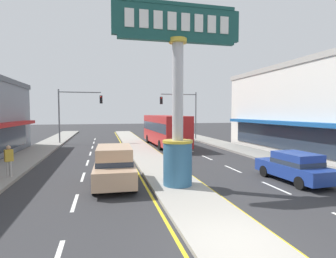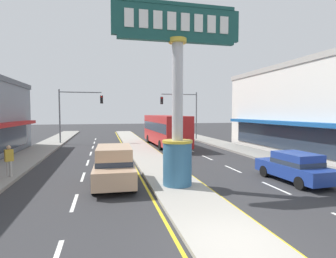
# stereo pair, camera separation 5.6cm
# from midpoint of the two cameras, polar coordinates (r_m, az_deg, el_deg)

# --- Properties ---
(ground_plane) EXTENTS (160.00, 160.00, 0.00)m
(ground_plane) POSITION_cam_midpoint_polar(r_m,az_deg,el_deg) (8.04, 14.09, -23.14)
(ground_plane) COLOR #303033
(median_strip) EXTENTS (2.53, 52.00, 0.14)m
(median_strip) POSITION_cam_midpoint_polar(r_m,az_deg,el_deg) (24.84, -5.54, -4.66)
(median_strip) COLOR #A39E93
(median_strip) RESTS_ON ground
(sidewalk_left) EXTENTS (2.83, 60.00, 0.18)m
(sidewalk_left) POSITION_cam_midpoint_polar(r_m,az_deg,el_deg) (23.39, -28.05, -5.52)
(sidewalk_left) COLOR gray
(sidewalk_left) RESTS_ON ground
(sidewalk_right) EXTENTS (2.83, 60.00, 0.18)m
(sidewalk_right) POSITION_cam_midpoint_polar(r_m,az_deg,el_deg) (25.93, 15.94, -4.39)
(sidewalk_right) COLOR gray
(sidewalk_right) RESTS_ON ground
(lane_markings) EXTENTS (9.27, 52.00, 0.01)m
(lane_markings) POSITION_cam_midpoint_polar(r_m,az_deg,el_deg) (23.52, -5.08, -5.28)
(lane_markings) COLOR silver
(lane_markings) RESTS_ON ground
(district_sign) EXTENTS (6.04, 1.44, 8.48)m
(district_sign) POSITION_cam_midpoint_polar(r_m,az_deg,el_deg) (12.71, 1.95, 5.48)
(district_sign) COLOR #33668C
(district_sign) RESTS_ON median_strip
(storefront_right) EXTENTS (9.38, 19.96, 7.74)m
(storefront_right) POSITION_cam_midpoint_polar(r_m,az_deg,el_deg) (26.80, 30.89, 3.60)
(storefront_right) COLOR silver
(storefront_right) RESTS_ON ground
(traffic_light_left_side) EXTENTS (4.86, 0.46, 6.20)m
(traffic_light_left_side) POSITION_cam_midpoint_polar(r_m,az_deg,el_deg) (32.49, -19.04, 4.47)
(traffic_light_left_side) COLOR slate
(traffic_light_left_side) RESTS_ON ground
(traffic_light_right_side) EXTENTS (4.86, 0.46, 6.20)m
(traffic_light_right_side) POSITION_cam_midpoint_polar(r_m,az_deg,el_deg) (34.63, 3.12, 4.59)
(traffic_light_right_side) COLOR slate
(traffic_light_right_side) RESTS_ON ground
(suv_near_right_lane) EXTENTS (2.07, 4.65, 1.90)m
(suv_near_right_lane) POSITION_cam_midpoint_polar(r_m,az_deg,el_deg) (13.77, -11.39, -7.49)
(suv_near_right_lane) COLOR tan
(suv_near_right_lane) RESTS_ON ground
(bus_far_right_lane) EXTENTS (2.80, 11.26, 3.26)m
(bus_far_right_lane) POSITION_cam_midpoint_polar(r_m,az_deg,el_deg) (28.72, -0.79, 0.07)
(bus_far_right_lane) COLOR #B21E1E
(bus_far_right_lane) RESTS_ON ground
(sedan_near_left_lane) EXTENTS (2.01, 4.38, 1.53)m
(sedan_near_left_lane) POSITION_cam_midpoint_polar(r_m,az_deg,el_deg) (15.55, 25.14, -7.22)
(sedan_near_left_lane) COLOR navy
(sedan_near_left_lane) RESTS_ON ground
(pedestrian_near_kerb) EXTENTS (0.45, 0.41, 1.67)m
(pedestrian_near_kerb) POSITION_cam_midpoint_polar(r_m,az_deg,el_deg) (16.71, -30.66, -5.48)
(pedestrian_near_kerb) COLOR #B7B2AD
(pedestrian_near_kerb) RESTS_ON sidewalk_left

